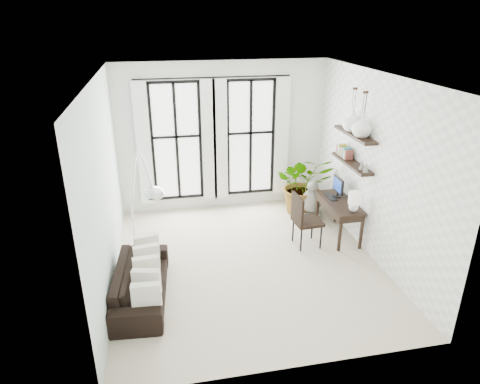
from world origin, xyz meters
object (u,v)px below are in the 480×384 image
object	(u,v)px
sofa	(141,282)
desk	(341,205)
plant	(304,184)
desk_chair	(303,217)
arc_lamp	(140,183)
buddha	(312,203)

from	to	relation	value
sofa	desk	size ratio (longest dim) A/B	1.52
plant	desk	bearing A→B (deg)	-75.47
sofa	desk_chair	xyz separation A→B (m)	(2.94, 1.04, 0.32)
desk	arc_lamp	world-z (taller)	arc_lamp
plant	desk_chair	bearing A→B (deg)	-109.39
arc_lamp	desk	bearing A→B (deg)	11.13
desk_chair	arc_lamp	distance (m)	3.09
desk_chair	buddha	xyz separation A→B (m)	(0.58, 1.09, -0.24)
buddha	sofa	bearing A→B (deg)	-148.78
sofa	arc_lamp	world-z (taller)	arc_lamp
desk_chair	arc_lamp	bearing A→B (deg)	-173.44
sofa	plant	size ratio (longest dim) A/B	1.41
sofa	buddha	xyz separation A→B (m)	(3.52, 2.13, 0.08)
desk_chair	buddha	distance (m)	1.25
plant	desk	world-z (taller)	plant
sofa	desk	distance (m)	3.97
sofa	buddha	bearing A→B (deg)	-54.20
buddha	arc_lamp	bearing A→B (deg)	-154.61
desk	plant	bearing A→B (deg)	104.53
arc_lamp	buddha	world-z (taller)	arc_lamp
arc_lamp	buddha	size ratio (longest dim) A/B	2.63
sofa	arc_lamp	xyz separation A→B (m)	(0.10, 0.51, 1.43)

